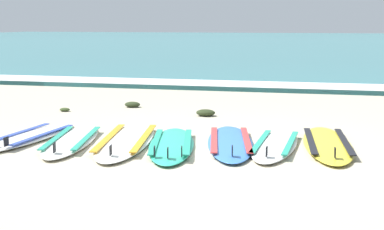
{
  "coord_description": "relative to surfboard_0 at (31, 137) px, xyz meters",
  "views": [
    {
      "loc": [
        1.5,
        -6.67,
        1.53
      ],
      "look_at": [
        -0.44,
        1.07,
        0.25
      ],
      "focal_mm": 54.76,
      "sensor_mm": 36.0,
      "label": 1
    }
  ],
  "objects": [
    {
      "name": "surfboard_2",
      "position": [
        1.3,
        0.08,
        -0.0
      ],
      "size": [
        1.06,
        2.58,
        0.18
      ],
      "color": "silver",
      "rests_on": "ground"
    },
    {
      "name": "surfboard_3",
      "position": [
        1.93,
        -0.03,
        -0.0
      ],
      "size": [
        1.03,
        2.24,
        0.18
      ],
      "color": "#2DB793",
      "rests_on": "ground"
    },
    {
      "name": "wave_foam_strip",
      "position": [
        2.38,
        6.48,
        0.02
      ],
      "size": [
        80.0,
        1.31,
        0.11
      ],
      "primitive_type": "cube",
      "color": "white",
      "rests_on": "ground"
    },
    {
      "name": "seaweed_clump_by_the_boards",
      "position": [
        -0.65,
        2.31,
        -0.01
      ],
      "size": [
        0.18,
        0.14,
        0.06
      ],
      "primitive_type": "ellipsoid",
      "color": "#384723",
      "rests_on": "ground"
    },
    {
      "name": "surfboard_1",
      "position": [
        0.63,
        -0.1,
        -0.0
      ],
      "size": [
        0.97,
        2.19,
        0.18
      ],
      "color": "silver",
      "rests_on": "ground"
    },
    {
      "name": "surfboard_6",
      "position": [
        3.78,
        0.48,
        -0.0
      ],
      "size": [
        0.82,
        2.34,
        0.18
      ],
      "color": "yellow",
      "rests_on": "ground"
    },
    {
      "name": "ground_plane",
      "position": [
        2.38,
        -0.12,
        -0.04
      ],
      "size": [
        80.0,
        80.0,
        0.0
      ],
      "primitive_type": "plane",
      "color": "#B7AD93"
    },
    {
      "name": "sea",
      "position": [
        2.38,
        35.82,
        0.01
      ],
      "size": [
        80.0,
        60.0,
        0.1
      ],
      "primitive_type": "cube",
      "color": "teal",
      "rests_on": "ground"
    },
    {
      "name": "seaweed_clump_near_shoreline",
      "position": [
        1.81,
        2.41,
        0.02
      ],
      "size": [
        0.31,
        0.25,
        0.11
      ],
      "primitive_type": "ellipsoid",
      "color": "#2D381E",
      "rests_on": "ground"
    },
    {
      "name": "surfboard_0",
      "position": [
        0.0,
        0.0,
        0.0
      ],
      "size": [
        0.62,
        2.09,
        0.18
      ],
      "color": "white",
      "rests_on": "ground"
    },
    {
      "name": "surfboard_5",
      "position": [
        3.17,
        0.26,
        -0.0
      ],
      "size": [
        0.54,
        2.03,
        0.18
      ],
      "color": "white",
      "rests_on": "ground"
    },
    {
      "name": "surfboard_4",
      "position": [
        2.61,
        0.27,
        -0.0
      ],
      "size": [
        1.01,
        2.31,
        0.18
      ],
      "color": "#3875CC",
      "rests_on": "ground"
    },
    {
      "name": "seaweed_clump_mid_sand",
      "position": [
        0.31,
        3.06,
        0.01
      ],
      "size": [
        0.28,
        0.23,
        0.1
      ],
      "primitive_type": "ellipsoid",
      "color": "#2D381E",
      "rests_on": "ground"
    }
  ]
}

